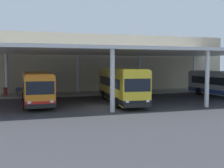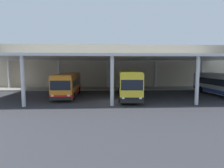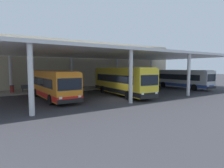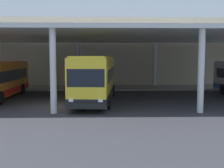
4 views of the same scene
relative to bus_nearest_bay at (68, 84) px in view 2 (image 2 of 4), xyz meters
The scene contains 9 objects.
ground_plane 7.37m from the bus_nearest_bay, 35.05° to the right, with size 200.00×200.00×0.00m, color #333338.
platform_kerb 9.76m from the bus_nearest_bay, 52.36° to the left, with size 42.00×4.50×0.18m, color gray.
station_building_facade 12.62m from the bus_nearest_bay, 61.60° to the left, with size 48.00×1.60×8.37m, color #C1B293.
canopy_shelter 7.05m from the bus_nearest_bay, 13.16° to the left, with size 40.00×17.00×5.55m.
bus_nearest_bay is the anchor object (origin of this frame).
bus_second_bay 8.51m from the bus_nearest_bay, 10.84° to the right, with size 3.39×11.49×3.57m.
bus_middle_bay 21.76m from the bus_nearest_bay, ahead, with size 2.91×10.59×3.17m.
bench_waiting 7.88m from the bus_nearest_bay, 100.12° to the left, with size 1.80×0.45×0.92m.
trash_bin 8.20m from the bus_nearest_bay, 115.02° to the left, with size 0.52×0.52×0.98m.
Camera 2 is at (-0.98, -22.01, 4.23)m, focal length 29.72 mm.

